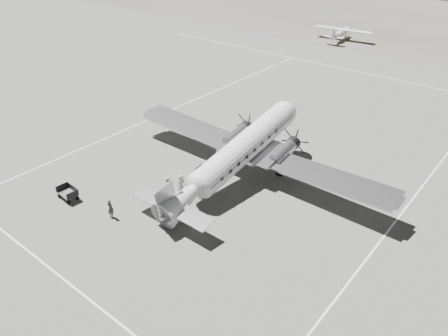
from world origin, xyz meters
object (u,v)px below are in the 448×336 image
dc3_airliner (238,155)px  baggage_cart_near (150,195)px  ground_crew (110,209)px  light_plane_left (341,34)px  ramp_agent (169,185)px  baggage_cart_far (68,193)px  passenger (181,183)px

dc3_airliner → baggage_cart_near: (-3.96, -7.20, -2.23)m
baggage_cart_near → ground_crew: ground_crew is taller
dc3_airliner → baggage_cart_near: dc3_airliner is taller
baggage_cart_near → ground_crew: 3.76m
light_plane_left → ramp_agent: bearing=-84.1°
dc3_airliner → light_plane_left: 54.61m
dc3_airliner → baggage_cart_far: (-9.50, -11.56, -2.13)m
baggage_cart_near → passenger: size_ratio=0.93×
dc3_airliner → baggage_cart_far: size_ratio=14.65×
baggage_cart_far → passenger: bearing=49.6°
light_plane_left → baggage_cart_near: size_ratio=7.30×
baggage_cart_near → ramp_agent: ramp_agent is taller
light_plane_left → ground_crew: bearing=-86.0°
baggage_cart_far → ramp_agent: size_ratio=1.26×
dc3_airliner → ramp_agent: bearing=-122.6°
baggage_cart_near → passenger: passenger is taller
dc3_airliner → ground_crew: bearing=-112.0°
ground_crew → ramp_agent: (1.01, 5.53, -0.06)m
light_plane_left → dc3_airliner: bearing=-79.4°
ground_crew → light_plane_left: bearing=-90.7°
baggage_cart_far → ramp_agent: 8.63m
baggage_cart_far → baggage_cart_near: bearing=42.2°
dc3_airliner → light_plane_left: size_ratio=2.48×
ramp_agent → passenger: size_ratio=0.92×
light_plane_left → baggage_cart_near: light_plane_left is taller
dc3_airliner → baggage_cart_near: bearing=-118.4°
dc3_airliner → passenger: size_ratio=16.91×
baggage_cart_far → ground_crew: (4.99, 0.66, 0.28)m
dc3_airliner → passenger: 5.68m
light_plane_left → baggage_cart_far: bearing=-90.5°
ground_crew → baggage_cart_far: bearing=-2.9°
baggage_cart_near → baggage_cart_far: 7.05m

